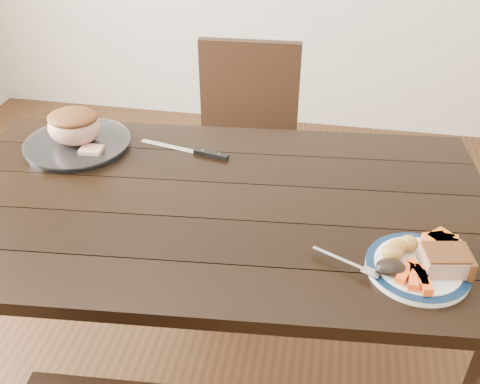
% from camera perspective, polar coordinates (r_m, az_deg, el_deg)
% --- Properties ---
extents(ground, '(4.00, 4.00, 0.00)m').
position_cam_1_polar(ground, '(2.07, -2.18, -17.98)').
color(ground, '#472B16').
rests_on(ground, ground).
extents(dining_table, '(1.67, 1.04, 0.75)m').
position_cam_1_polar(dining_table, '(1.60, -2.69, -3.52)').
color(dining_table, black).
rests_on(dining_table, ground).
extents(chair_far, '(0.44, 0.45, 0.93)m').
position_cam_1_polar(chair_far, '(2.28, 0.63, 5.22)').
color(chair_far, black).
rests_on(chair_far, ground).
extents(dinner_plate, '(0.25, 0.25, 0.02)m').
position_cam_1_polar(dinner_plate, '(1.37, 18.41, -7.70)').
color(dinner_plate, white).
rests_on(dinner_plate, dining_table).
extents(plate_rim, '(0.25, 0.25, 0.02)m').
position_cam_1_polar(plate_rim, '(1.37, 18.47, -7.43)').
color(plate_rim, '#0B1E39').
rests_on(plate_rim, dinner_plate).
extents(serving_platter, '(0.34, 0.34, 0.02)m').
position_cam_1_polar(serving_platter, '(1.88, -16.90, 4.87)').
color(serving_platter, white).
rests_on(serving_platter, dining_table).
extents(pork_slice, '(0.12, 0.10, 0.05)m').
position_cam_1_polar(pork_slice, '(1.36, 21.00, -6.89)').
color(pork_slice, tan).
rests_on(pork_slice, dinner_plate).
extents(roasted_potatoes, '(0.09, 0.09, 0.04)m').
position_cam_1_polar(roasted_potatoes, '(1.37, 16.63, -5.73)').
color(roasted_potatoes, gold).
rests_on(roasted_potatoes, dinner_plate).
extents(carrot_batons, '(0.08, 0.11, 0.02)m').
position_cam_1_polar(carrot_batons, '(1.32, 18.27, -8.55)').
color(carrot_batons, '#F95315').
rests_on(carrot_batons, dinner_plate).
extents(pumpkin_wedges, '(0.09, 0.09, 0.04)m').
position_cam_1_polar(pumpkin_wedges, '(1.41, 20.73, -5.21)').
color(pumpkin_wedges, orange).
rests_on(pumpkin_wedges, dinner_plate).
extents(dark_mushroom, '(0.07, 0.05, 0.03)m').
position_cam_1_polar(dark_mushroom, '(1.31, 15.80, -7.73)').
color(dark_mushroom, black).
rests_on(dark_mushroom, dinner_plate).
extents(fork, '(0.17, 0.09, 0.00)m').
position_cam_1_polar(fork, '(1.32, 11.72, -7.55)').
color(fork, silver).
rests_on(fork, dinner_plate).
extents(roast_joint, '(0.18, 0.15, 0.11)m').
position_cam_1_polar(roast_joint, '(1.85, -17.24, 6.63)').
color(roast_joint, tan).
rests_on(roast_joint, serving_platter).
extents(cut_slice, '(0.07, 0.06, 0.02)m').
position_cam_1_polar(cut_slice, '(1.79, -15.56, 4.31)').
color(cut_slice, tan).
rests_on(cut_slice, serving_platter).
extents(carving_knife, '(0.32, 0.09, 0.01)m').
position_cam_1_polar(carving_knife, '(1.76, -4.28, 4.26)').
color(carving_knife, silver).
rests_on(carving_knife, dining_table).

